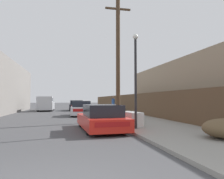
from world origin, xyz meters
TOP-DOWN VIEW (x-y plane):
  - sidewalk_curb at (5.30, 23.50)m, footprint 4.20×63.00m
  - discarded_fridge at (3.82, 7.71)m, footprint 0.80×1.84m
  - parked_sports_car_red at (2.09, 7.10)m, footprint 2.07×4.68m
  - car_parked_mid at (1.78, 16.97)m, footprint 2.02×4.22m
  - car_parked_far at (1.77, 27.21)m, footprint 1.88×4.73m
  - pickup_truck at (-2.22, 26.69)m, footprint 1.95×5.64m
  - utility_pole at (3.91, 11.11)m, footprint 1.80×0.29m
  - street_lamp at (3.67, 6.50)m, footprint 0.26×0.26m
  - wooden_fence at (7.25, 22.57)m, footprint 0.08×42.54m
  - building_right_house at (11.89, 11.84)m, footprint 6.00×22.21m
  - pedestrian at (5.65, 20.74)m, footprint 0.34×0.34m

SIDE VIEW (x-z plane):
  - sidewalk_curb at x=5.30m, z-range 0.00..0.12m
  - discarded_fridge at x=3.82m, z-range 0.11..0.86m
  - parked_sports_car_red at x=2.09m, z-range -0.06..1.20m
  - car_parked_mid at x=1.78m, z-range -0.04..1.34m
  - car_parked_far at x=1.77m, z-range -0.05..1.37m
  - pickup_truck at x=-2.22m, z-range 0.00..1.90m
  - pedestrian at x=5.65m, z-range 0.15..1.90m
  - wooden_fence at x=7.25m, z-range 0.12..2.08m
  - building_right_house at x=11.89m, z-range 0.00..4.71m
  - street_lamp at x=3.67m, z-range 0.49..5.07m
  - utility_pole at x=3.91m, z-range 0.24..8.86m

